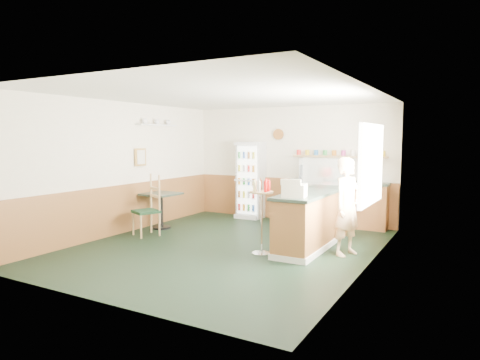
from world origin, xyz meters
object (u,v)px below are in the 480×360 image
Objects in this scene: drinks_fridge at (250,180)px; cash_register at (295,191)px; shopkeeper at (348,207)px; display_case at (327,173)px; condiment_stand at (261,206)px; cafe_table at (161,203)px; cafe_chair at (149,203)px.

drinks_fridge is 4.95× the size of cash_register.
display_case is at bearing 55.55° from shopkeeper.
cash_register is 0.98m from shopkeeper.
condiment_stand is 1.61× the size of cafe_table.
shopkeeper is at bearing 30.89° from cafe_chair.
drinks_fridge is at bearing 152.67° from display_case.
display_case is at bearing 49.25° from cafe_chair.
display_case is 3.60m from cafe_chair.
condiment_stand reaches higher than cafe_chair.
shopkeeper is (3.00, -2.23, -0.11)m from drinks_fridge.
display_case is (2.30, -1.19, 0.35)m from drinks_fridge.
display_case is 0.80× the size of cafe_chair.
drinks_fridge is at bearing 120.80° from condiment_stand.
cafe_chair reaches higher than cafe_table.
cash_register reaches higher than cafe_table.
cafe_chair is at bearing -155.36° from display_case.
condiment_stand is at bearing -59.20° from drinks_fridge.
cafe_chair is at bearing -109.07° from drinks_fridge.
cafe_table is (-3.40, 0.78, -0.57)m from cash_register.
drinks_fridge reaches higher than cafe_table.
cafe_chair is (-0.92, -2.66, -0.29)m from drinks_fridge.
shopkeeper reaches higher than cafe_chair.
cash_register is at bearing 153.01° from shopkeeper.
cafe_table is at bearing 131.61° from cafe_chair.
condiment_stand is at bearing -16.13° from cafe_table.
drinks_fridge is 1.91× the size of display_case.
cash_register is 0.31× the size of cafe_chair.
condiment_stand is (-0.58, -1.69, -0.46)m from display_case.
cafe_chair is (-3.92, -0.43, -0.18)m from shopkeeper.
shopkeeper is at bearing -2.33° from cafe_table.
display_case is 0.60× the size of shopkeeper.
cafe_chair reaches higher than cash_register.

